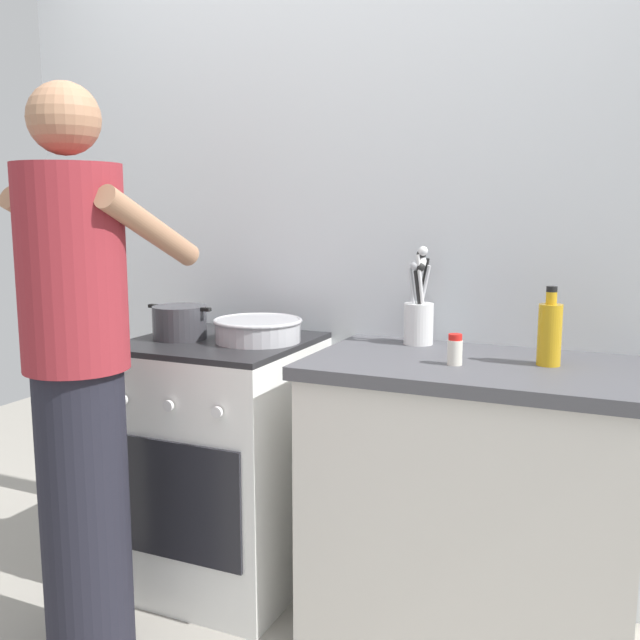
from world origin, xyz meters
The scene contains 10 objects.
ground centered at (0.00, 0.00, 0.00)m, with size 6.00×6.00×0.00m, color gray.
back_wall centered at (0.20, 0.50, 1.25)m, with size 3.20×0.10×2.50m.
countertop centered at (0.55, 0.15, 0.45)m, with size 1.00×0.60×0.90m.
stove_range centered at (-0.35, 0.15, 0.45)m, with size 0.60×0.62×0.90m.
pot centered at (-0.49, 0.11, 0.96)m, with size 0.26×0.19×0.12m.
mixing_bowl centered at (-0.21, 0.17, 0.94)m, with size 0.31×0.31×0.08m.
utensil_crock centered at (0.31, 0.36, 1.00)m, with size 0.10×0.10×0.33m.
spice_bottle centered at (0.50, 0.08, 0.94)m, with size 0.04×0.04×0.09m.
oil_bottle centered at (0.76, 0.19, 1.00)m, with size 0.07×0.07×0.23m.
person centered at (-0.48, -0.41, 0.86)m, with size 0.41×0.50×1.70m.
Camera 1 is at (0.97, -1.96, 1.36)m, focal length 39.96 mm.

